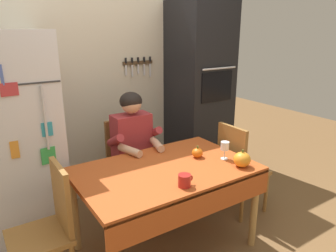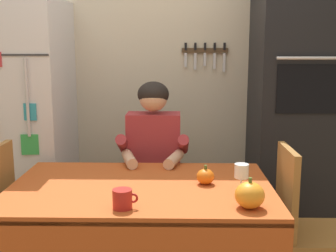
{
  "view_description": "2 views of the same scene",
  "coord_description": "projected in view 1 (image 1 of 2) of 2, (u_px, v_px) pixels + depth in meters",
  "views": [
    {
      "loc": [
        -1.25,
        -1.84,
        1.8
      ],
      "look_at": [
        0.15,
        0.28,
        1.02
      ],
      "focal_mm": 33.81,
      "sensor_mm": 36.0,
      "label": 1
    },
    {
      "loc": [
        0.19,
        -2.09,
        1.47
      ],
      "look_at": [
        0.14,
        0.19,
        1.05
      ],
      "focal_mm": 45.78,
      "sensor_mm": 36.0,
      "label": 2
    }
  ],
  "objects": [
    {
      "name": "ground_plane",
      "position": [
        172.0,
        252.0,
        2.66
      ],
      "size": [
        10.0,
        10.0,
        0.0
      ],
      "primitive_type": "plane",
      "color": "brown",
      "rests_on": "ground"
    },
    {
      "name": "back_wall_assembly",
      "position": [
        106.0,
        78.0,
        3.38
      ],
      "size": [
        3.7,
        0.13,
        2.6
      ],
      "color": "beige",
      "rests_on": "ground"
    },
    {
      "name": "refrigerator",
      "position": [
        15.0,
        140.0,
        2.66
      ],
      "size": [
        0.68,
        0.71,
        1.8
      ],
      "color": "silver",
      "rests_on": "ground"
    },
    {
      "name": "wall_oven",
      "position": [
        199.0,
        96.0,
        3.7
      ],
      "size": [
        0.6,
        0.64,
        2.1
      ],
      "color": "black",
      "rests_on": "ground"
    },
    {
      "name": "dining_table",
      "position": [
        167.0,
        178.0,
        2.53
      ],
      "size": [
        1.4,
        0.9,
        0.74
      ],
      "color": "tan",
      "rests_on": "ground"
    },
    {
      "name": "chair_behind_person",
      "position": [
        127.0,
        161.0,
        3.22
      ],
      "size": [
        0.4,
        0.4,
        0.93
      ],
      "color": "brown",
      "rests_on": "ground"
    },
    {
      "name": "seated_person",
      "position": [
        135.0,
        146.0,
        3.0
      ],
      "size": [
        0.47,
        0.55,
        1.25
      ],
      "color": "#38384C",
      "rests_on": "ground"
    },
    {
      "name": "chair_left_side",
      "position": [
        49.0,
        224.0,
        2.18
      ],
      "size": [
        0.4,
        0.4,
        0.93
      ],
      "color": "#9E6B33",
      "rests_on": "ground"
    },
    {
      "name": "chair_right_side",
      "position": [
        238.0,
        165.0,
        3.12
      ],
      "size": [
        0.4,
        0.4,
        0.93
      ],
      "color": "#9E6B33",
      "rests_on": "ground"
    },
    {
      "name": "coffee_mug",
      "position": [
        185.0,
        181.0,
        2.21
      ],
      "size": [
        0.12,
        0.09,
        0.09
      ],
      "color": "#B2231E",
      "rests_on": "dining_table"
    },
    {
      "name": "wine_glass",
      "position": [
        225.0,
        147.0,
        2.66
      ],
      "size": [
        0.07,
        0.07,
        0.16
      ],
      "color": "white",
      "rests_on": "dining_table"
    },
    {
      "name": "pumpkin_large",
      "position": [
        242.0,
        159.0,
        2.53
      ],
      "size": [
        0.14,
        0.14,
        0.14
      ],
      "color": "orange",
      "rests_on": "dining_table"
    },
    {
      "name": "pumpkin_medium",
      "position": [
        197.0,
        153.0,
        2.71
      ],
      "size": [
        0.1,
        0.1,
        0.11
      ],
      "color": "orange",
      "rests_on": "dining_table"
    }
  ]
}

